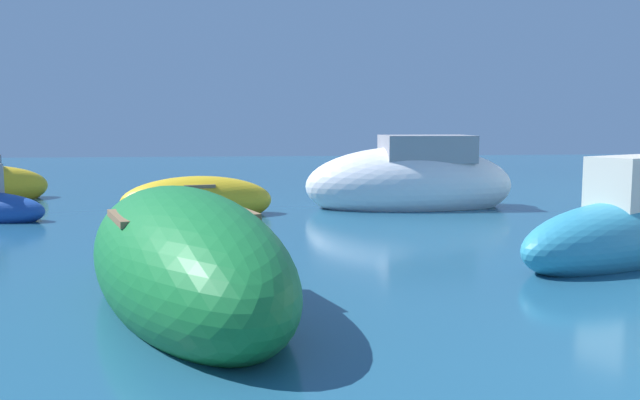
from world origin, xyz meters
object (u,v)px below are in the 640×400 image
Objects in this scene: moored_boat_6 at (184,262)px; moored_boat_7 at (625,231)px; moored_boat_3 at (411,182)px; moored_boat_1 at (197,202)px.

moored_boat_7 reaches higher than moored_boat_6.
moored_boat_1 is at bearing 11.79° from moored_boat_3.
moored_boat_1 is 0.60× the size of moored_boat_6.
moored_boat_1 is 0.79× the size of moored_boat_7.
moored_boat_7 is at bearing 87.91° from moored_boat_6.
moored_boat_6 is (0.36, -7.97, 0.17)m from moored_boat_1.
moored_boat_3 is at bearing -103.94° from moored_boat_7.
moored_boat_3 is at bearing 133.24° from moored_boat_6.
moored_boat_6 is at bearing 61.24° from moored_boat_3.
moored_boat_7 is (1.77, -7.17, -0.18)m from moored_boat_3.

